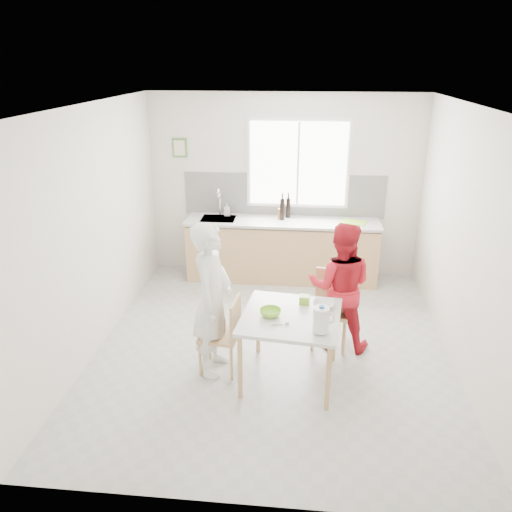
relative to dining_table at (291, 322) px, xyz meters
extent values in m
plane|color=#B7B7B2|center=(-0.22, 0.61, -0.67)|extent=(4.50, 4.50, 0.00)
plane|color=silver|center=(-0.22, 2.86, 0.68)|extent=(4.00, 0.00, 4.00)
plane|color=silver|center=(-0.22, -1.64, 0.68)|extent=(4.00, 0.00, 4.00)
plane|color=silver|center=(-2.22, 0.61, 0.68)|extent=(0.00, 4.50, 4.50)
plane|color=silver|center=(1.78, 0.61, 0.68)|extent=(0.00, 4.50, 4.50)
plane|color=white|center=(-0.22, 0.61, 2.03)|extent=(4.50, 4.50, 0.00)
cube|color=white|center=(-0.02, 2.84, 1.03)|extent=(1.50, 0.03, 1.30)
cube|color=white|center=(-0.02, 2.82, 1.03)|extent=(1.40, 0.02, 1.20)
cube|color=white|center=(-0.02, 2.82, 1.03)|extent=(0.03, 0.03, 1.20)
cube|color=white|center=(-0.22, 2.85, 0.56)|extent=(3.00, 0.02, 0.65)
cube|color=#51833B|center=(-1.77, 2.84, 1.23)|extent=(0.22, 0.02, 0.28)
cube|color=beige|center=(-1.77, 2.83, 1.23)|extent=(0.16, 0.01, 0.22)
cube|color=tan|center=(-0.22, 2.56, -0.24)|extent=(2.80, 0.60, 0.86)
cube|color=#3F3326|center=(-0.22, 2.56, -0.62)|extent=(2.80, 0.54, 0.10)
cube|color=silver|center=(-0.22, 2.56, 0.23)|extent=(2.84, 0.64, 0.04)
cube|color=#A5A5AA|center=(-1.17, 2.56, 0.24)|extent=(0.50, 0.40, 0.03)
cylinder|color=silver|center=(-1.17, 2.72, 0.43)|extent=(0.02, 0.02, 0.36)
torus|color=silver|center=(-1.17, 2.65, 0.61)|extent=(0.02, 0.18, 0.18)
cube|color=silver|center=(0.00, 0.00, 0.06)|extent=(1.07, 1.07, 0.04)
cylinder|color=tan|center=(-0.47, -0.37, -0.32)|extent=(0.05, 0.05, 0.69)
cylinder|color=tan|center=(-0.37, 0.47, -0.32)|extent=(0.05, 0.05, 0.69)
cylinder|color=tan|center=(0.37, -0.47, -0.32)|extent=(0.05, 0.05, 0.69)
cylinder|color=tan|center=(0.47, 0.37, -0.32)|extent=(0.05, 0.05, 0.69)
cube|color=tan|center=(-0.75, 0.08, -0.25)|extent=(0.43, 0.43, 0.04)
cube|color=tan|center=(-0.57, 0.06, -0.02)|extent=(0.07, 0.37, 0.41)
cylinder|color=tan|center=(-0.89, 0.27, -0.47)|extent=(0.03, 0.03, 0.40)
cylinder|color=tan|center=(-0.93, -0.06, -0.47)|extent=(0.03, 0.03, 0.40)
cylinder|color=tan|center=(-0.56, 0.23, -0.47)|extent=(0.03, 0.03, 0.40)
cylinder|color=tan|center=(-0.60, -0.10, -0.47)|extent=(0.03, 0.03, 0.40)
cube|color=tan|center=(0.43, 0.71, -0.23)|extent=(0.45, 0.45, 0.04)
cube|color=tan|center=(0.45, 0.89, 0.01)|extent=(0.39, 0.07, 0.43)
cylinder|color=tan|center=(0.24, 0.55, -0.46)|extent=(0.04, 0.04, 0.42)
cylinder|color=tan|center=(0.59, 0.51, -0.46)|extent=(0.04, 0.04, 0.42)
cylinder|color=tan|center=(0.28, 0.90, -0.46)|extent=(0.04, 0.04, 0.42)
cylinder|color=tan|center=(0.63, 0.86, -0.46)|extent=(0.04, 0.04, 0.42)
imported|color=white|center=(-0.81, 0.09, 0.16)|extent=(0.46, 0.65, 1.66)
imported|color=red|center=(0.52, 0.70, 0.08)|extent=(0.79, 0.65, 1.50)
imported|color=#87CD2F|center=(-0.20, -0.03, 0.11)|extent=(0.24, 0.24, 0.07)
imported|color=silver|center=(0.33, 0.21, 0.10)|extent=(0.25, 0.25, 0.06)
cylinder|color=white|center=(0.29, -0.31, 0.22)|extent=(0.15, 0.15, 0.24)
cylinder|color=blue|center=(0.29, -0.31, 0.35)|extent=(0.05, 0.05, 0.03)
torus|color=white|center=(0.36, -0.31, 0.24)|extent=(0.12, 0.04, 0.11)
cube|color=#7EBC2B|center=(0.13, 0.27, 0.12)|extent=(0.11, 0.11, 0.09)
cylinder|color=#A5A5AA|center=(-0.10, -0.21, 0.09)|extent=(0.16, 0.05, 0.01)
cube|color=#97D230|center=(0.81, 2.56, 0.26)|extent=(0.41, 0.35, 0.01)
cylinder|color=black|center=(-0.23, 2.59, 0.41)|extent=(0.07, 0.07, 0.32)
cylinder|color=black|center=(-0.15, 2.72, 0.40)|extent=(0.07, 0.07, 0.30)
cylinder|color=brown|center=(-0.26, 2.61, 0.33)|extent=(0.06, 0.06, 0.16)
imported|color=#999999|center=(-1.07, 2.73, 0.35)|extent=(0.10, 0.10, 0.19)
camera|label=1|loc=(0.09, -4.42, 2.47)|focal=35.00mm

